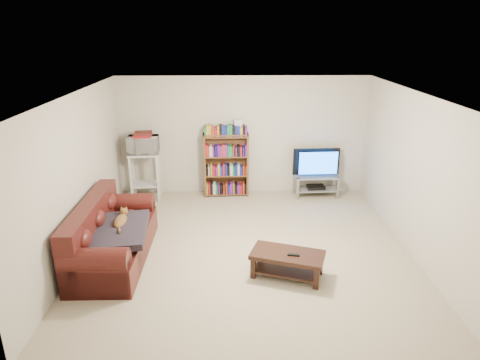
{
  "coord_description": "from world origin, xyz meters",
  "views": [
    {
      "loc": [
        -0.23,
        -5.97,
        3.28
      ],
      "look_at": [
        -0.1,
        0.4,
        1.0
      ],
      "focal_mm": 32.0,
      "sensor_mm": 36.0,
      "label": 1
    }
  ],
  "objects_px": {
    "coffee_table": "(287,260)",
    "sofa": "(109,240)",
    "tv_stand": "(316,182)",
    "bookshelf": "(226,164)"
  },
  "relations": [
    {
      "from": "coffee_table",
      "to": "tv_stand",
      "type": "relative_size",
      "value": 1.22
    },
    {
      "from": "bookshelf",
      "to": "sofa",
      "type": "bearing_deg",
      "value": -125.62
    },
    {
      "from": "coffee_table",
      "to": "tv_stand",
      "type": "bearing_deg",
      "value": 91.27
    },
    {
      "from": "sofa",
      "to": "tv_stand",
      "type": "xyz_separation_m",
      "value": [
        3.55,
        2.48,
        -0.02
      ]
    },
    {
      "from": "coffee_table",
      "to": "sofa",
      "type": "bearing_deg",
      "value": -172.44
    },
    {
      "from": "coffee_table",
      "to": "tv_stand",
      "type": "xyz_separation_m",
      "value": [
        0.96,
        3.0,
        0.05
      ]
    },
    {
      "from": "bookshelf",
      "to": "coffee_table",
      "type": "bearing_deg",
      "value": -76.27
    },
    {
      "from": "sofa",
      "to": "tv_stand",
      "type": "bearing_deg",
      "value": 34.73
    },
    {
      "from": "bookshelf",
      "to": "tv_stand",
      "type": "bearing_deg",
      "value": -5.06
    },
    {
      "from": "tv_stand",
      "to": "bookshelf",
      "type": "xyz_separation_m",
      "value": [
        -1.84,
        0.1,
        0.37
      ]
    }
  ]
}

